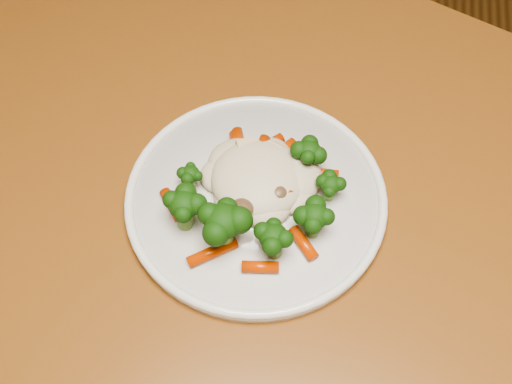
% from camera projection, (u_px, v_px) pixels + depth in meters
% --- Properties ---
extents(dining_table, '(1.46, 1.25, 0.75)m').
position_uv_depth(dining_table, '(263.00, 261.00, 0.75)').
color(dining_table, brown).
rests_on(dining_table, ground).
extents(plate, '(0.27, 0.27, 0.01)m').
position_uv_depth(plate, '(256.00, 199.00, 0.68)').
color(plate, silver).
rests_on(plate, dining_table).
extents(meal, '(0.19, 0.18, 0.05)m').
position_uv_depth(meal, '(255.00, 193.00, 0.65)').
color(meal, beige).
rests_on(meal, plate).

